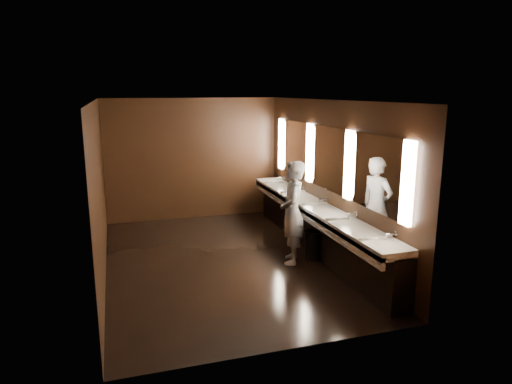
% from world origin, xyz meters
% --- Properties ---
extents(floor, '(6.00, 6.00, 0.00)m').
position_xyz_m(floor, '(0.00, 0.00, 0.00)').
color(floor, black).
rests_on(floor, ground).
extents(ceiling, '(4.00, 6.00, 0.02)m').
position_xyz_m(ceiling, '(0.00, 0.00, 2.80)').
color(ceiling, '#2D2D2B').
rests_on(ceiling, wall_back).
extents(wall_back, '(4.00, 0.02, 2.80)m').
position_xyz_m(wall_back, '(0.00, 3.00, 1.40)').
color(wall_back, black).
rests_on(wall_back, floor).
extents(wall_front, '(4.00, 0.02, 2.80)m').
position_xyz_m(wall_front, '(0.00, -3.00, 1.40)').
color(wall_front, black).
rests_on(wall_front, floor).
extents(wall_left, '(0.02, 6.00, 2.80)m').
position_xyz_m(wall_left, '(-2.00, 0.00, 1.40)').
color(wall_left, black).
rests_on(wall_left, floor).
extents(wall_right, '(0.02, 6.00, 2.80)m').
position_xyz_m(wall_right, '(2.00, 0.00, 1.40)').
color(wall_right, black).
rests_on(wall_right, floor).
extents(sink_counter, '(0.55, 5.40, 1.01)m').
position_xyz_m(sink_counter, '(1.79, 0.00, 0.50)').
color(sink_counter, black).
rests_on(sink_counter, floor).
extents(mirror_band, '(0.06, 5.03, 1.15)m').
position_xyz_m(mirror_band, '(1.98, -0.00, 1.75)').
color(mirror_band, '#FFE8CA').
rests_on(mirror_band, wall_right).
extents(person, '(0.63, 0.76, 1.80)m').
position_xyz_m(person, '(1.14, -0.40, 0.90)').
color(person, '#8AA9CE').
rests_on(person, floor).
extents(trash_bin, '(0.42, 0.42, 0.52)m').
position_xyz_m(trash_bin, '(1.58, -0.37, 0.26)').
color(trash_bin, black).
rests_on(trash_bin, floor).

